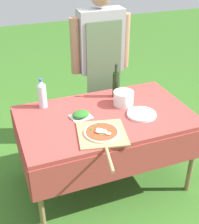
% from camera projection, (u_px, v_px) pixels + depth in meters
% --- Properties ---
extents(ground_plane, '(12.00, 12.00, 0.00)m').
position_uv_depth(ground_plane, '(105.00, 181.00, 2.97)').
color(ground_plane, '#386B23').
extents(prep_table, '(1.46, 0.89, 0.73)m').
position_uv_depth(prep_table, '(105.00, 123.00, 2.64)').
color(prep_table, '#A83D38').
rests_on(prep_table, ground).
extents(person_cook, '(0.62, 0.21, 1.64)m').
position_uv_depth(person_cook, '(101.00, 56.00, 3.14)').
color(person_cook, '#333D56').
rests_on(person_cook, ground).
extents(pizza_on_peel, '(0.43, 0.65, 0.05)m').
position_uv_depth(pizza_on_peel, '(102.00, 134.00, 2.34)').
color(pizza_on_peel, tan).
rests_on(pizza_on_peel, prep_table).
extents(oil_bottle, '(0.06, 0.06, 0.32)m').
position_uv_depth(oil_bottle, '(116.00, 84.00, 2.83)').
color(oil_bottle, black).
rests_on(oil_bottle, prep_table).
extents(water_bottle, '(0.07, 0.07, 0.27)m').
position_uv_depth(water_bottle, '(42.00, 94.00, 2.66)').
color(water_bottle, silver).
rests_on(water_bottle, prep_table).
extents(herb_container, '(0.19, 0.16, 0.05)m').
position_uv_depth(herb_container, '(81.00, 115.00, 2.56)').
color(herb_container, silver).
rests_on(herb_container, prep_table).
extents(mixing_tub, '(0.18, 0.18, 0.12)m').
position_uv_depth(mixing_tub, '(123.00, 98.00, 2.73)').
color(mixing_tub, silver).
rests_on(mixing_tub, prep_table).
extents(plate_stack, '(0.25, 0.25, 0.02)m').
position_uv_depth(plate_stack, '(142.00, 114.00, 2.60)').
color(plate_stack, white).
rests_on(plate_stack, prep_table).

